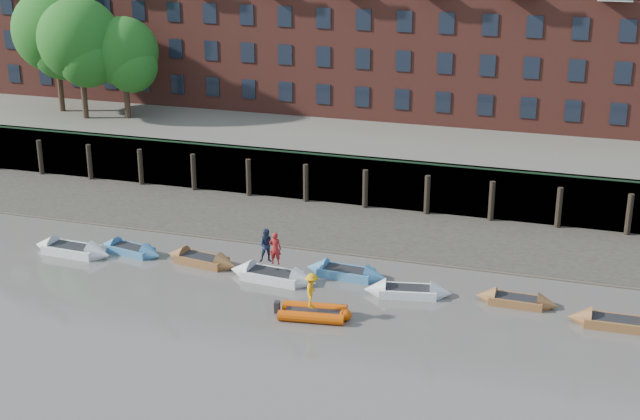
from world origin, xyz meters
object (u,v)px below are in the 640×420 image
at_px(rowboat_6, 516,301).
at_px(rowboat_3, 273,276).
at_px(person_rib_crew, 312,291).
at_px(rowboat_1, 131,250).
at_px(rowboat_4, 346,273).
at_px(rowboat_5, 408,291).
at_px(person_rower_b, 267,246).
at_px(person_rower_a, 275,248).
at_px(rowboat_0, 72,250).
at_px(rowboat_2, 202,260).
at_px(rowboat_7, 615,322).
at_px(rib_tender, 316,313).

bearing_deg(rowboat_6, rowboat_3, -174.49).
bearing_deg(person_rib_crew, rowboat_1, 59.77).
xyz_separation_m(rowboat_3, rowboat_4, (3.53, 1.63, -0.02)).
xyz_separation_m(rowboat_1, rowboat_3, (8.91, -1.10, 0.04)).
relative_size(rowboat_5, person_rower_b, 2.53).
xyz_separation_m(rowboat_1, rowboat_4, (12.44, 0.52, 0.02)).
height_order(person_rower_a, person_rower_b, person_rower_b).
distance_m(rowboat_0, rowboat_1, 3.27).
bearing_deg(rowboat_6, person_rower_b, -175.09).
relative_size(rowboat_2, rowboat_4, 1.00).
bearing_deg(rowboat_7, rowboat_0, 178.90).
height_order(rowboat_6, person_rower_b, person_rower_b).
bearing_deg(rowboat_0, rowboat_4, 9.08).
distance_m(rowboat_6, person_rower_b, 12.87).
relative_size(rowboat_7, rib_tender, 1.24).
bearing_deg(rowboat_6, rowboat_1, -179.18).
bearing_deg(rowboat_6, rowboat_5, -172.27).
bearing_deg(rowboat_3, person_rib_crew, -42.02).
height_order(rowboat_0, rowboat_3, same).
xyz_separation_m(person_rower_a, person_rower_b, (-0.48, 0.11, 0.04)).
distance_m(person_rower_a, person_rib_crew, 4.75).
height_order(person_rower_b, person_rib_crew, person_rower_b).
relative_size(rowboat_5, rowboat_6, 1.13).
relative_size(rowboat_1, person_rower_b, 2.33).
relative_size(rowboat_2, rowboat_5, 0.99).
distance_m(rowboat_7, person_rib_crew, 14.23).
bearing_deg(person_rower_a, rowboat_6, 178.79).
relative_size(rowboat_2, rowboat_7, 1.04).
distance_m(person_rower_a, person_rower_b, 0.49).
relative_size(rowboat_7, person_rower_a, 2.51).
bearing_deg(rowboat_3, rowboat_4, 29.62).
bearing_deg(rowboat_2, rowboat_6, 8.93).
height_order(rowboat_0, rowboat_2, rowboat_0).
height_order(rowboat_4, person_rower_b, person_rower_b).
height_order(rowboat_2, person_rower_a, person_rower_a).
bearing_deg(rowboat_1, rib_tender, -9.16).
xyz_separation_m(rowboat_1, rowboat_6, (21.35, -0.20, -0.00)).
bearing_deg(rowboat_1, rowboat_2, 8.53).
relative_size(rowboat_2, person_rib_crew, 2.64).
relative_size(rib_tender, person_rower_a, 2.02).
height_order(rowboat_4, rowboat_5, rowboat_4).
height_order(rowboat_2, rowboat_3, rowboat_3).
xyz_separation_m(rowboat_3, person_rower_b, (-0.30, 0.11, 1.61)).
height_order(rowboat_1, rowboat_3, rowboat_3).
height_order(rowboat_3, person_rower_b, person_rower_b).
distance_m(rowboat_0, rowboat_2, 7.57).
distance_m(rowboat_5, person_rib_crew, 5.55).
bearing_deg(person_rower_b, rowboat_5, -19.81).
bearing_deg(rib_tender, rowboat_3, 127.30).
bearing_deg(rowboat_1, person_rower_b, 4.44).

